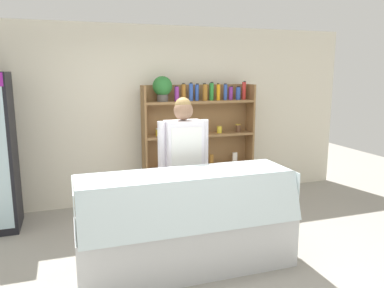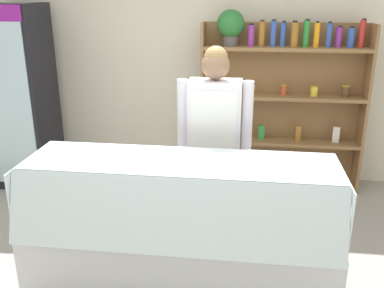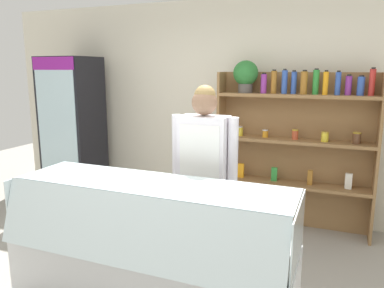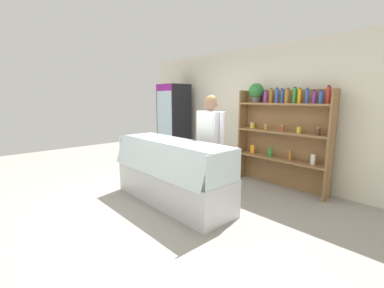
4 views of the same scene
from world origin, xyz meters
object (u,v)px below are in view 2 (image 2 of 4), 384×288
object	(u,v)px
deli_display_case	(180,250)
shop_clerk	(214,131)
shelving_unit	(276,89)
drinks_fridge	(18,97)

from	to	relation	value
deli_display_case	shop_clerk	bearing A→B (deg)	74.74
shelving_unit	deli_display_case	world-z (taller)	shelving_unit
shop_clerk	shelving_unit	bearing A→B (deg)	65.99
shelving_unit	shop_clerk	size ratio (longest dim) A/B	1.13
shelving_unit	deli_display_case	bearing A→B (deg)	-111.03
drinks_fridge	shelving_unit	distance (m)	2.86
drinks_fridge	deli_display_case	world-z (taller)	drinks_fridge
drinks_fridge	shop_clerk	size ratio (longest dim) A/B	1.17
shop_clerk	drinks_fridge	bearing A→B (deg)	155.84
drinks_fridge	deli_display_case	bearing A→B (deg)	-39.30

